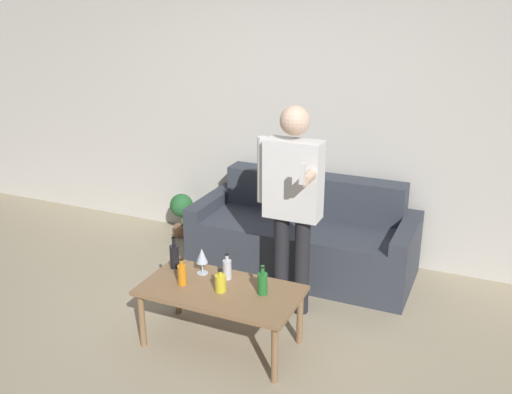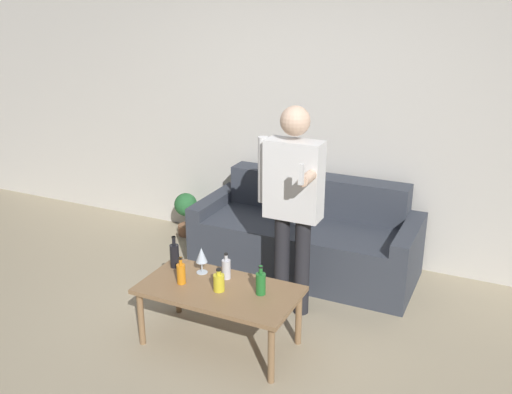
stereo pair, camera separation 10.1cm
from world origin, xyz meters
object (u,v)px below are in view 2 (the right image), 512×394
couch (306,238)px  bottle_orange (181,273)px  coffee_table (219,294)px  person_standing_front (293,196)px

couch → bottle_orange: (-0.40, -1.37, 0.21)m
couch → coffee_table: bearing=-95.8°
coffee_table → bottle_orange: size_ratio=5.54×
couch → person_standing_front: bearing=-79.0°
bottle_orange → person_standing_front: bearing=51.5°
couch → person_standing_front: person_standing_front is taller
coffee_table → bottle_orange: (-0.26, -0.05, 0.12)m
coffee_table → person_standing_front: bearing=66.6°
bottle_orange → coffee_table: bearing=10.5°
couch → coffee_table: 1.33m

